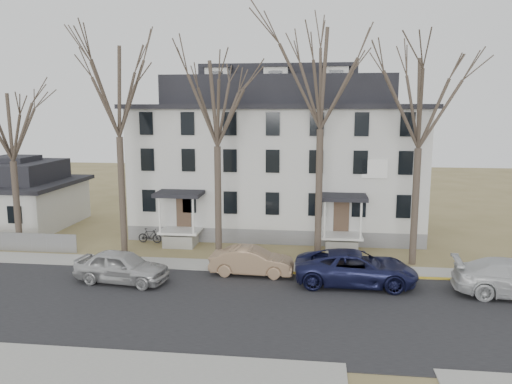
# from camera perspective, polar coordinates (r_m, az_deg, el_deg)

# --- Properties ---
(ground) EXTENTS (120.00, 120.00, 0.00)m
(ground) POSITION_cam_1_polar(r_m,az_deg,el_deg) (21.17, 4.21, -15.60)
(ground) COLOR olive
(ground) RESTS_ON ground
(main_road) EXTENTS (120.00, 10.00, 0.04)m
(main_road) POSITION_cam_1_polar(r_m,az_deg,el_deg) (23.00, 4.46, -13.49)
(main_road) COLOR #27272A
(main_road) RESTS_ON ground
(far_sidewalk) EXTENTS (120.00, 2.00, 0.08)m
(far_sidewalk) POSITION_cam_1_polar(r_m,az_deg,el_deg) (28.61, 5.00, -8.79)
(far_sidewalk) COLOR #A09F97
(far_sidewalk) RESTS_ON ground
(yellow_curb) EXTENTS (14.00, 0.25, 0.06)m
(yellow_curb) POSITION_cam_1_polar(r_m,az_deg,el_deg) (28.06, 15.34, -9.48)
(yellow_curb) COLOR gold
(yellow_curb) RESTS_ON ground
(boarding_house) EXTENTS (20.80, 12.36, 12.05)m
(boarding_house) POSITION_cam_1_polar(r_m,az_deg,el_deg) (37.39, 2.59, 4.00)
(boarding_house) COLOR slate
(boarding_house) RESTS_ON ground
(small_house) EXTENTS (8.70, 8.70, 5.00)m
(small_house) POSITION_cam_1_polar(r_m,az_deg,el_deg) (42.45, -25.70, -0.54)
(small_house) COLOR beige
(small_house) RESTS_ON ground
(tree_far_left) EXTENTS (8.40, 8.40, 13.72)m
(tree_far_left) POSITION_cam_1_polar(r_m,az_deg,el_deg) (31.30, -15.59, 11.69)
(tree_far_left) COLOR #473B31
(tree_far_left) RESTS_ON ground
(tree_mid_left) EXTENTS (7.80, 7.80, 12.74)m
(tree_mid_left) POSITION_cam_1_polar(r_m,az_deg,el_deg) (29.54, -4.51, 10.71)
(tree_mid_left) COLOR #473B31
(tree_mid_left) RESTS_ON ground
(tree_center) EXTENTS (9.00, 9.00, 14.70)m
(tree_center) POSITION_cam_1_polar(r_m,az_deg,el_deg) (29.03, 7.49, 13.61)
(tree_center) COLOR #473B31
(tree_center) RESTS_ON ground
(tree_mid_right) EXTENTS (7.80, 7.80, 12.74)m
(tree_mid_right) POSITION_cam_1_polar(r_m,az_deg,el_deg) (29.51, 18.34, 10.27)
(tree_mid_right) COLOR #473B31
(tree_mid_right) RESTS_ON ground
(tree_bungalow) EXTENTS (6.60, 6.60, 10.78)m
(tree_bungalow) POSITION_cam_1_polar(r_m,az_deg,el_deg) (34.54, -26.30, 7.13)
(tree_bungalow) COLOR #473B31
(tree_bungalow) RESTS_ON ground
(car_silver) EXTENTS (5.15, 2.63, 1.68)m
(car_silver) POSITION_cam_1_polar(r_m,az_deg,el_deg) (27.10, -15.09, -8.29)
(car_silver) COLOR #BABABA
(car_silver) RESTS_ON ground
(car_tan) EXTENTS (4.59, 1.72, 1.50)m
(car_tan) POSITION_cam_1_polar(r_m,az_deg,el_deg) (27.37, -0.49, -7.97)
(car_tan) COLOR #917254
(car_tan) RESTS_ON ground
(car_navy) EXTENTS (6.24, 2.93, 1.72)m
(car_navy) POSITION_cam_1_polar(r_m,az_deg,el_deg) (26.39, 11.33, -8.58)
(car_navy) COLOR #16193E
(car_navy) RESTS_ON ground
(bicycle_left) EXTENTS (1.72, 1.17, 0.86)m
(bicycle_left) POSITION_cam_1_polar(r_m,az_deg,el_deg) (33.95, -9.44, -5.18)
(bicycle_left) COLOR black
(bicycle_left) RESTS_ON ground
(bicycle_right) EXTENTS (1.66, 0.57, 0.98)m
(bicycle_right) POSITION_cam_1_polar(r_m,az_deg,el_deg) (34.37, -12.04, -4.98)
(bicycle_right) COLOR black
(bicycle_right) RESTS_ON ground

